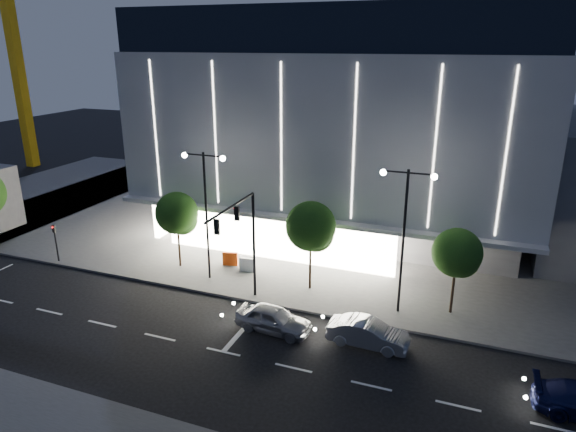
% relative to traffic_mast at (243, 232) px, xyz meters
% --- Properties ---
extents(ground, '(160.00, 160.00, 0.00)m').
position_rel_traffic_mast_xyz_m(ground, '(-1.00, -3.34, -5.03)').
color(ground, black).
rests_on(ground, ground).
extents(sidewalk_museum, '(70.00, 40.00, 0.15)m').
position_rel_traffic_mast_xyz_m(sidewalk_museum, '(4.00, 20.66, -4.95)').
color(sidewalk_museum, '#474747').
rests_on(sidewalk_museum, ground).
extents(museum, '(30.00, 25.80, 18.00)m').
position_rel_traffic_mast_xyz_m(museum, '(1.98, 18.97, 4.25)').
color(museum, '#4C4C51').
rests_on(museum, ground).
extents(traffic_mast, '(0.33, 5.89, 7.07)m').
position_rel_traffic_mast_xyz_m(traffic_mast, '(0.00, 0.00, 0.00)').
color(traffic_mast, black).
rests_on(traffic_mast, ground).
extents(street_lamp_west, '(3.16, 0.36, 9.00)m').
position_rel_traffic_mast_xyz_m(street_lamp_west, '(-4.00, 2.66, 0.93)').
color(street_lamp_west, black).
rests_on(street_lamp_west, ground).
extents(street_lamp_east, '(3.16, 0.36, 9.00)m').
position_rel_traffic_mast_xyz_m(street_lamp_east, '(9.00, 2.66, 0.93)').
color(street_lamp_east, black).
rests_on(street_lamp_east, ground).
extents(ped_signal_far, '(0.22, 0.24, 3.00)m').
position_rel_traffic_mast_xyz_m(ped_signal_far, '(-16.00, 1.16, -3.14)').
color(ped_signal_far, black).
rests_on(ped_signal_far, ground).
extents(tree_left, '(3.02, 3.02, 5.72)m').
position_rel_traffic_mast_xyz_m(tree_left, '(-6.97, 3.68, -0.99)').
color(tree_left, black).
rests_on(tree_left, ground).
extents(tree_mid, '(3.25, 3.25, 6.15)m').
position_rel_traffic_mast_xyz_m(tree_mid, '(3.03, 3.68, -0.69)').
color(tree_mid, black).
rests_on(tree_mid, ground).
extents(tree_right, '(2.91, 2.91, 5.51)m').
position_rel_traffic_mast_xyz_m(tree_right, '(12.03, 3.68, -1.14)').
color(tree_right, black).
rests_on(tree_right, ground).
extents(car_lead, '(4.57, 2.15, 1.51)m').
position_rel_traffic_mast_xyz_m(car_lead, '(2.69, -1.92, -4.27)').
color(car_lead, '#94959B').
rests_on(car_lead, ground).
extents(car_second, '(4.47, 1.69, 1.45)m').
position_rel_traffic_mast_xyz_m(car_second, '(8.05, -1.44, -4.30)').
color(car_second, '#A9ACB1').
rests_on(car_second, ground).
extents(barrier_b, '(1.11, 0.32, 1.00)m').
position_rel_traffic_mast_xyz_m(barrier_b, '(-2.04, 4.58, -4.38)').
color(barrier_b, white).
rests_on(barrier_b, sidewalk_museum).
extents(barrier_c, '(1.13, 0.49, 1.00)m').
position_rel_traffic_mast_xyz_m(barrier_c, '(-3.62, 5.05, -4.38)').
color(barrier_c, '#C73C0B').
rests_on(barrier_c, sidewalk_museum).
extents(barrier_d, '(1.13, 0.51, 1.00)m').
position_rel_traffic_mast_xyz_m(barrier_d, '(-2.19, 4.93, -4.38)').
color(barrier_d, silver).
rests_on(barrier_d, sidewalk_museum).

